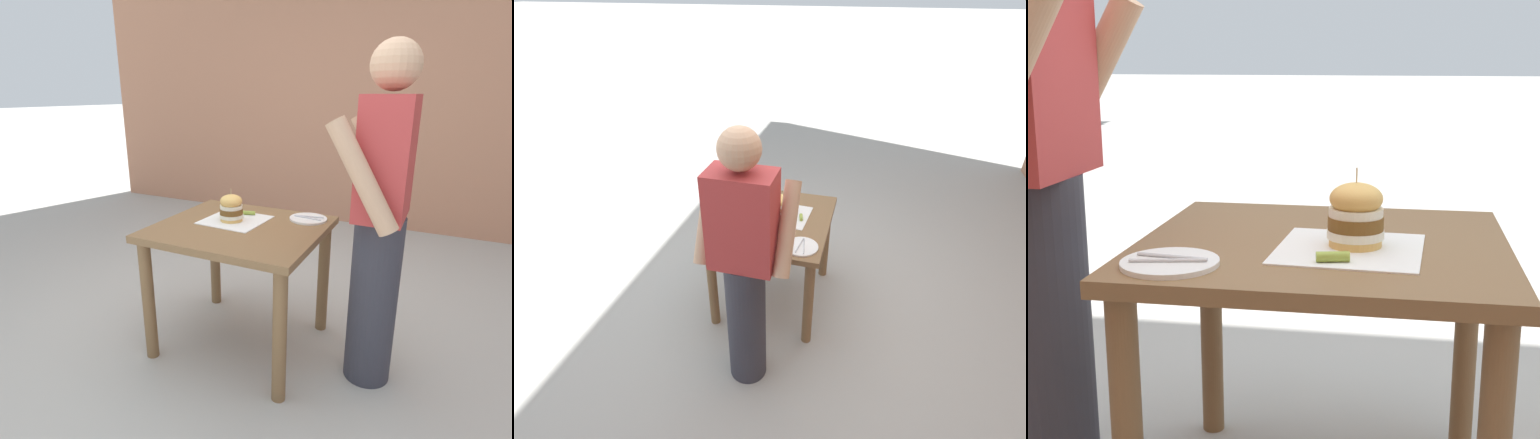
{
  "view_description": "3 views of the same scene",
  "coord_description": "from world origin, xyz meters",
  "views": [
    {
      "loc": [
        1.87,
        1.01,
        1.46
      ],
      "look_at": [
        0.0,
        0.1,
        0.8
      ],
      "focal_mm": 28.0,
      "sensor_mm": 36.0,
      "label": 1
    },
    {
      "loc": [
        -0.63,
        2.44,
        2.27
      ],
      "look_at": [
        0.0,
        0.1,
        0.8
      ],
      "focal_mm": 28.0,
      "sensor_mm": 36.0,
      "label": 2
    },
    {
      "loc": [
        -1.72,
        -0.19,
        1.21
      ],
      "look_at": [
        0.0,
        0.1,
        0.8
      ],
      "focal_mm": 50.0,
      "sensor_mm": 36.0,
      "label": 3
    }
  ],
  "objects": [
    {
      "name": "serving_paper",
      "position": [
        -0.07,
        -0.07,
        0.75
      ],
      "size": [
        0.36,
        0.36,
        0.0
      ],
      "primitive_type": "cube",
      "rotation": [
        0.0,
        0.0,
        -0.06
      ],
      "color": "white",
      "rests_on": "patio_table"
    },
    {
      "name": "pickle_spear",
      "position": [
        -0.2,
        -0.04,
        0.77
      ],
      "size": [
        0.04,
        0.08,
        0.02
      ],
      "primitive_type": "cylinder",
      "rotation": [
        0.0,
        1.57,
        1.79
      ],
      "color": "#8EA83D",
      "rests_on": "serving_paper"
    },
    {
      "name": "patio_table",
      "position": [
        0.0,
        0.0,
        0.61
      ],
      "size": [
        0.83,
        0.91,
        0.75
      ],
      "color": "brown",
      "rests_on": "ground"
    },
    {
      "name": "sandwich",
      "position": [
        -0.05,
        -0.08,
        0.83
      ],
      "size": [
        0.14,
        0.14,
        0.19
      ],
      "color": "#E5B25B",
      "rests_on": "serving_paper"
    },
    {
      "name": "diner_across_table",
      "position": [
        -0.03,
        0.75,
        0.88
      ],
      "size": [
        0.55,
        0.35,
        1.69
      ],
      "color": "#33333D",
      "rests_on": "ground"
    },
    {
      "name": "side_plate_with_forks",
      "position": [
        -0.27,
        0.31,
        0.76
      ],
      "size": [
        0.22,
        0.22,
        0.02
      ],
      "color": "white",
      "rests_on": "patio_table"
    }
  ]
}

